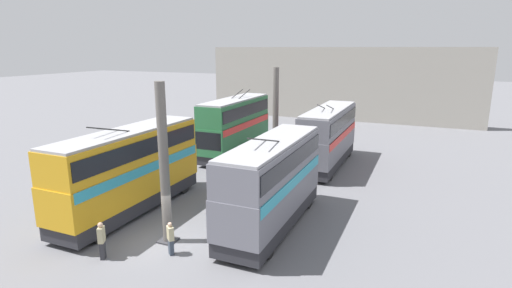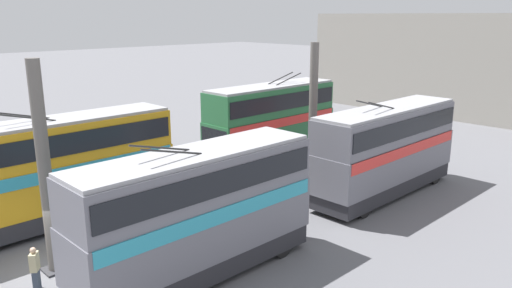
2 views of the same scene
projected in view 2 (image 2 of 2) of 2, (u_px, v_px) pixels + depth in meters
ground_plane at (50, 272)px, 18.76m from camera, size 240.00×240.00×0.00m
depot_back_wall at (480, 70)px, 43.32m from camera, size 0.50×36.00×9.56m
support_column_near at (45, 173)px, 17.94m from camera, size 0.86×0.86×7.97m
support_column_far at (313, 116)px, 28.15m from camera, size 0.86×0.86×7.97m
bus_left_near at (198, 207)px, 17.79m from camera, size 9.49×2.54×5.41m
bus_left_far at (386, 146)px, 26.26m from camera, size 10.13×2.54×5.39m
bus_right_near at (61, 164)px, 22.64m from camera, size 10.56×2.54×5.54m
bus_right_mid at (271, 119)px, 31.92m from camera, size 9.59×2.54×5.75m
person_aisle_midway at (227, 200)px, 23.41m from camera, size 0.47×0.35×1.79m
person_aisle_foreground at (35, 268)px, 17.36m from camera, size 0.45×0.48×1.61m
person_by_left_row at (225, 218)px, 21.52m from camera, size 0.48×0.38×1.66m
oil_drum at (269, 175)px, 28.64m from camera, size 0.61×0.61×0.94m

